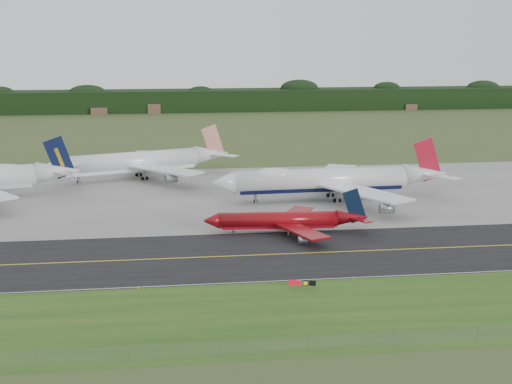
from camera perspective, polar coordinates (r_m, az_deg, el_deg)
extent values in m
plane|color=#3C4E24|center=(144.62, 2.74, -4.48)|extent=(600.00, 600.00, 0.00)
cube|color=#244C16|center=(112.28, 5.94, -9.59)|extent=(400.00, 30.00, 0.01)
cube|color=black|center=(140.86, 3.03, -4.94)|extent=(400.00, 32.00, 0.02)
cube|color=slate|center=(193.42, 0.07, -0.14)|extent=(400.00, 78.00, 0.01)
cube|color=yellow|center=(140.85, 3.03, -4.93)|extent=(400.00, 0.40, 0.00)
cube|color=silver|center=(126.42, 4.31, -6.99)|extent=(400.00, 0.25, 0.00)
plane|color=slate|center=(100.27, 7.69, -11.73)|extent=(320.00, 0.00, 320.00)
cylinder|color=slate|center=(100.27, 7.69, -11.73)|extent=(0.10, 0.10, 2.20)
cube|color=black|center=(413.51, -4.04, 7.33)|extent=(700.00, 24.00, 12.00)
cylinder|color=white|center=(185.42, 5.20, 1.01)|extent=(45.40, 7.82, 5.74)
cube|color=black|center=(185.79, 5.19, 0.45)|extent=(43.08, 6.28, 2.01)
cone|color=white|center=(180.46, -2.61, 0.74)|extent=(5.91, 5.99, 5.74)
cone|color=white|center=(194.75, 13.33, 1.40)|extent=(12.17, 6.28, 5.74)
ellipsoid|color=white|center=(182.22, 1.36, 1.36)|extent=(11.92, 5.41, 3.66)
cube|color=white|center=(175.94, 8.75, -0.03)|extent=(19.09, 26.43, 0.49)
cube|color=white|center=(199.80, 6.40, 1.51)|extent=(17.27, 26.75, 0.49)
cube|color=#B31428|center=(194.32, 13.56, 2.54)|extent=(8.26, 0.84, 11.89)
cylinder|color=gray|center=(175.70, 7.59, -0.54)|extent=(3.24, 2.55, 2.41)
cylinder|color=gray|center=(198.61, 5.46, 1.01)|extent=(3.24, 2.55, 2.41)
cylinder|color=gray|center=(167.16, 10.43, -1.30)|extent=(3.24, 2.55, 2.41)
cylinder|color=gray|center=(210.50, 6.01, 1.64)|extent=(3.24, 2.55, 2.41)
cylinder|color=black|center=(182.77, -0.03, -0.72)|extent=(1.05, 0.51, 1.03)
cylinder|color=slate|center=(184.18, 6.52, -0.25)|extent=(0.84, 0.84, 3.84)
cylinder|color=black|center=(184.49, 6.51, -0.68)|extent=(1.06, 0.56, 1.03)
cylinder|color=slate|center=(190.09, 5.98, 0.16)|extent=(0.84, 0.84, 3.84)
cylinder|color=black|center=(190.39, 5.97, -0.26)|extent=(1.06, 0.56, 1.03)
cylinder|color=maroon|center=(154.96, 1.77, -2.23)|extent=(25.87, 5.23, 3.48)
cube|color=maroon|center=(155.24, 1.77, -2.64)|extent=(24.53, 4.27, 1.22)
cone|color=maroon|center=(154.31, -3.58, -2.31)|extent=(3.44, 3.69, 3.48)
cone|color=maroon|center=(157.20, 7.68, -2.03)|extent=(7.00, 3.93, 3.48)
cube|color=maroon|center=(148.72, 3.72, -3.12)|extent=(9.48, 15.02, 0.39)
cube|color=maroon|center=(162.45, 3.09, -1.78)|extent=(10.98, 14.77, 0.39)
cube|color=black|center=(156.67, 7.88, -1.10)|extent=(5.50, 0.65, 7.91)
cylinder|color=gray|center=(145.68, 3.78, -3.84)|extent=(1.99, 1.59, 1.46)
cylinder|color=gray|center=(165.95, 2.86, -1.81)|extent=(1.99, 1.59, 1.46)
cylinder|color=black|center=(155.03, -1.83, -3.19)|extent=(0.64, 0.32, 0.63)
cylinder|color=slate|center=(153.82, 2.60, -3.10)|extent=(0.52, 0.52, 1.79)
cylinder|color=black|center=(153.98, 2.60, -3.31)|extent=(0.65, 0.36, 0.63)
cylinder|color=slate|center=(157.49, 2.45, -2.73)|extent=(0.52, 0.52, 1.79)
cylinder|color=black|center=(157.64, 2.45, -2.94)|extent=(0.65, 0.36, 0.63)
cone|color=silver|center=(200.74, -15.59, 1.58)|extent=(12.48, 8.09, 5.87)
cube|color=#0B1334|center=(200.12, -15.46, 2.68)|extent=(8.15, 2.13, 11.85)
cylinder|color=silver|center=(215.77, -10.01, 2.41)|extent=(40.86, 18.02, 5.71)
cube|color=white|center=(216.09, -9.99, 1.92)|extent=(38.46, 16.03, 2.00)
cone|color=silver|center=(210.99, -16.07, 1.89)|extent=(6.64, 7.01, 5.71)
cone|color=silver|center=(223.81, -3.59, 3.04)|extent=(12.07, 8.75, 5.71)
cube|color=silver|center=(206.87, -7.21, 1.80)|extent=(21.44, 22.30, 0.51)
cube|color=silver|center=(229.03, -9.05, 2.76)|extent=(10.29, 24.27, 0.51)
cube|color=#B72C0D|center=(223.48, -3.45, 3.99)|extent=(7.63, 2.85, 11.34)
cylinder|color=gray|center=(201.80, -6.79, 1.09)|extent=(3.70, 3.24, 2.40)
cylinder|color=gray|center=(234.53, -9.51, 2.58)|extent=(3.70, 3.24, 2.40)
cylinder|color=black|center=(213.16, -14.01, 0.79)|extent=(1.12, 0.75, 1.03)
cylinder|color=slate|center=(214.30, -8.90, 1.43)|extent=(1.01, 1.01, 3.60)
cylinder|color=black|center=(214.54, -8.89, 1.09)|extent=(1.14, 0.80, 1.03)
cylinder|color=slate|center=(220.23, -9.37, 1.70)|extent=(1.01, 1.01, 3.60)
cylinder|color=black|center=(220.47, -9.36, 1.37)|extent=(1.14, 0.80, 1.03)
cylinder|color=slate|center=(121.81, 2.97, -7.58)|extent=(0.12, 0.12, 0.68)
cylinder|color=slate|center=(121.64, 4.34, -7.63)|extent=(0.12, 0.12, 0.68)
cube|color=#AE0D19|center=(121.53, 3.11, -7.24)|extent=(2.10, 0.71, 0.87)
cube|color=black|center=(121.42, 3.98, -7.27)|extent=(0.98, 0.42, 0.87)
cube|color=black|center=(121.36, 4.53, -7.29)|extent=(1.17, 0.46, 0.87)
cylinder|color=yellow|center=(123.04, -9.40, -7.57)|extent=(0.16, 0.16, 0.50)
cylinder|color=yellow|center=(127.17, 7.83, -6.85)|extent=(0.16, 0.16, 0.50)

